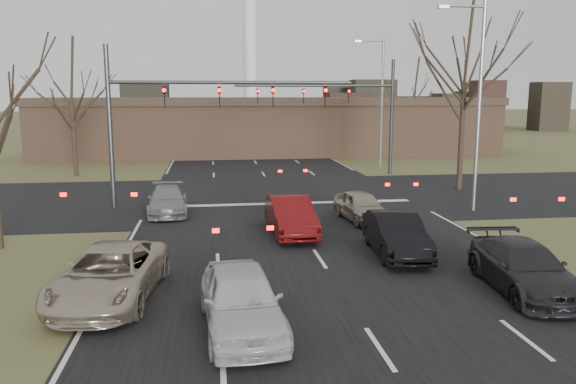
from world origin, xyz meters
name	(u,v)px	position (x,y,z in m)	size (l,w,h in m)	color
ground	(339,289)	(0.00, 0.00, 0.00)	(360.00, 360.00, 0.00)	brown
road_main	(238,137)	(0.00, 60.00, 0.01)	(14.00, 300.00, 0.02)	black
road_cross	(278,197)	(0.00, 15.00, 0.01)	(200.00, 14.00, 0.02)	black
building	(270,126)	(2.00, 38.00, 2.67)	(42.40, 10.40, 5.30)	brown
mast_arm_near	(177,106)	(-5.23, 13.00, 5.07)	(12.12, 0.24, 8.00)	#383A3D
mast_arm_far	(353,103)	(6.18, 23.00, 5.02)	(11.12, 0.24, 8.00)	#383A3D
streetlight_right_near	(476,95)	(8.82, 10.00, 5.59)	(2.34, 0.25, 10.00)	gray
streetlight_right_far	(380,95)	(9.32, 27.00, 5.59)	(2.34, 0.25, 10.00)	gray
tree_right_near	(467,36)	(11.00, 16.00, 8.90)	(6.90, 6.90, 11.50)	black
tree_left_far	(69,68)	(-13.00, 25.00, 7.34)	(5.70, 5.70, 9.50)	black
tree_right_far	(414,79)	(15.00, 35.00, 6.96)	(5.40, 5.40, 9.00)	black
car_silver_suv	(110,274)	(-6.50, 0.02, 0.73)	(2.44, 5.29, 1.47)	#AC9E8B
car_white_sedan	(241,299)	(-3.00, -2.52, 0.78)	(1.83, 4.56, 1.55)	silver
car_black_hatch	(396,234)	(2.77, 3.18, 0.75)	(1.58, 4.52, 1.49)	black
car_charcoal_sedan	(524,268)	(5.24, -0.88, 0.70)	(1.96, 4.83, 1.40)	black
car_grey_ahead	(167,200)	(-5.76, 11.45, 0.65)	(1.81, 4.45, 1.29)	gray
car_red_ahead	(290,216)	(-0.50, 6.69, 0.76)	(1.61, 4.61, 1.52)	#550C0D
car_silver_ahead	(361,206)	(3.00, 8.68, 0.67)	(1.58, 3.93, 1.34)	#9F9580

